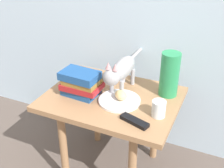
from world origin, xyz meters
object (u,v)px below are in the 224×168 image
object	(u,v)px
side_table	(112,108)
plate	(119,101)
bread_roll	(121,95)
tv_remote	(134,121)
candle_jar	(159,109)
book_stack	(81,83)
cat	(121,70)
green_vase	(170,74)

from	to	relation	value
side_table	plate	size ratio (longest dim) A/B	3.24
bread_roll	tv_remote	bearing A→B (deg)	-48.11
bread_roll	candle_jar	distance (m)	0.23
bread_roll	book_stack	distance (m)	0.23
bread_roll	tv_remote	size ratio (longest dim) A/B	0.53
tv_remote	bread_roll	bearing A→B (deg)	149.45
candle_jar	tv_remote	size ratio (longest dim) A/B	0.57
plate	tv_remote	size ratio (longest dim) A/B	1.51
cat	green_vase	bearing A→B (deg)	16.96
plate	bread_roll	size ratio (longest dim) A/B	2.83
bread_roll	tv_remote	distance (m)	0.20
bread_roll	tv_remote	world-z (taller)	bread_roll
green_vase	book_stack	bearing A→B (deg)	-155.47
side_table	candle_jar	distance (m)	0.32
bread_roll	book_stack	bearing A→B (deg)	-174.43
plate	side_table	bearing A→B (deg)	151.83
plate	bread_roll	xyz separation A→B (m)	(0.01, 0.01, 0.03)
cat	green_vase	distance (m)	0.27
bread_roll	side_table	bearing A→B (deg)	158.10
plate	green_vase	xyz separation A→B (m)	(0.22, 0.18, 0.12)
plate	bread_roll	bearing A→B (deg)	48.44
book_stack	candle_jar	xyz separation A→B (m)	(0.45, -0.02, -0.03)
side_table	cat	distance (m)	0.23
side_table	tv_remote	size ratio (longest dim) A/B	4.89
plate	cat	bearing A→B (deg)	109.63
tv_remote	green_vase	bearing A→B (deg)	94.55
plate	bread_roll	world-z (taller)	bread_roll
plate	tv_remote	distance (m)	0.20
cat	tv_remote	distance (m)	0.33
book_stack	candle_jar	bearing A→B (deg)	-2.99
tv_remote	book_stack	bearing A→B (deg)	178.15
candle_jar	tv_remote	xyz separation A→B (m)	(-0.09, -0.10, -0.03)
book_stack	green_vase	size ratio (longest dim) A/B	0.88
cat	tv_remote	xyz separation A→B (m)	(0.18, -0.25, -0.12)
bread_roll	green_vase	xyz separation A→B (m)	(0.21, 0.18, 0.09)
side_table	tv_remote	distance (m)	0.28
side_table	green_vase	xyz separation A→B (m)	(0.27, 0.15, 0.20)
plate	cat	world-z (taller)	cat
book_stack	bread_roll	bearing A→B (deg)	5.57
side_table	cat	size ratio (longest dim) A/B	1.53
cat	side_table	bearing A→B (deg)	-105.08
green_vase	tv_remote	xyz separation A→B (m)	(-0.08, -0.33, -0.11)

